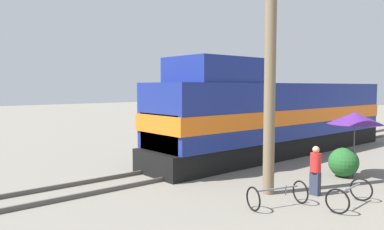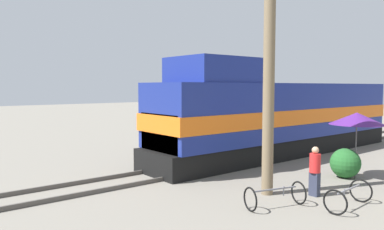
{
  "view_description": "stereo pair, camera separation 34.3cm",
  "coord_description": "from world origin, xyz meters",
  "views": [
    {
      "loc": [
        11.61,
        -11.74,
        3.44
      ],
      "look_at": [
        1.2,
        -2.9,
        2.4
      ],
      "focal_mm": 35.0,
      "sensor_mm": 36.0,
      "label": 1
    },
    {
      "loc": [
        11.83,
        -11.48,
        3.44
      ],
      "look_at": [
        1.2,
        -2.9,
        2.4
      ],
      "focal_mm": 35.0,
      "sensor_mm": 36.0,
      "label": 2
    }
  ],
  "objects": [
    {
      "name": "utility_pole",
      "position": [
        4.19,
        -2.22,
        5.58
      ],
      "size": [
        1.8,
        0.36,
        11.01
      ],
      "color": "#726047",
      "rests_on": "ground_plane"
    },
    {
      "name": "rail_near",
      "position": [
        -0.72,
        0.0,
        0.07
      ],
      "size": [
        0.08,
        43.3,
        0.15
      ],
      "primitive_type": "cube",
      "color": "#4C4742",
      "rests_on": "ground_plane"
    },
    {
      "name": "person_bystander",
      "position": [
        5.26,
        -1.21,
        0.84
      ],
      "size": [
        0.34,
        0.34,
        1.57
      ],
      "color": "#2D3347",
      "rests_on": "ground_plane"
    },
    {
      "name": "ground_plane",
      "position": [
        0.0,
        0.0,
        0.0
      ],
      "size": [
        120.0,
        120.0,
        0.0
      ],
      "primitive_type": "plane",
      "color": "slate"
    },
    {
      "name": "shrub_cluster",
      "position": [
        4.64,
        1.76,
        0.56
      ],
      "size": [
        1.12,
        1.12,
        1.12
      ],
      "primitive_type": "sphere",
      "color": "#236028",
      "rests_on": "ground_plane"
    },
    {
      "name": "vendor_umbrella",
      "position": [
        4.96,
        1.89,
        2.26
      ],
      "size": [
        1.97,
        1.97,
        2.48
      ],
      "color": "#4C4C4C",
      "rests_on": "ground_plane"
    },
    {
      "name": "bicycle_spare",
      "position": [
        5.22,
        -3.1,
        0.35
      ],
      "size": [
        1.13,
        1.82,
        0.68
      ],
      "rotation": [
        0.0,
        0.0,
        2.86
      ],
      "color": "black",
      "rests_on": "ground_plane"
    },
    {
      "name": "rail_far",
      "position": [
        0.72,
        0.0,
        0.07
      ],
      "size": [
        0.08,
        43.3,
        0.15
      ],
      "primitive_type": "cube",
      "color": "#4C4742",
      "rests_on": "ground_plane"
    },
    {
      "name": "bicycle",
      "position": [
        6.55,
        -1.52,
        0.36
      ],
      "size": [
        0.82,
        1.74,
        0.69
      ],
      "rotation": [
        0.0,
        0.0,
        0.08
      ],
      "color": "black",
      "rests_on": "ground_plane"
    },
    {
      "name": "locomotive",
      "position": [
        0.0,
        3.62,
        1.95
      ],
      "size": [
        2.96,
        16.0,
        4.65
      ],
      "color": "black",
      "rests_on": "ground_plane"
    }
  ]
}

